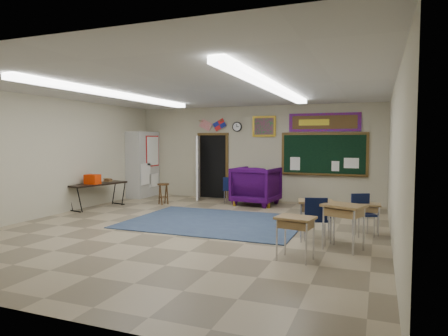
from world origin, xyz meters
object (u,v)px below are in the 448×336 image
at_px(wingback_armchair, 256,186).
at_px(folding_table, 98,194).
at_px(student_desk_front_left, 315,218).
at_px(student_desk_front_right, 367,217).
at_px(wooden_stool, 163,194).

xyz_separation_m(wingback_armchair, folding_table, (-4.01, -2.20, -0.18)).
distance_m(wingback_armchair, student_desk_front_left, 4.36).
bearing_deg(student_desk_front_right, wooden_stool, 159.31).
bearing_deg(wingback_armchair, student_desk_front_left, 128.17).
xyz_separation_m(student_desk_front_right, wooden_stool, (-5.79, 1.82, -0.03)).
xyz_separation_m(student_desk_front_left, folding_table, (-6.30, 1.51, -0.05)).
bearing_deg(wingback_armchair, wooden_stool, 26.63).
bearing_deg(wingback_armchair, student_desk_front_right, 145.43).
distance_m(student_desk_front_right, folding_table, 7.22).
height_order(student_desk_front_left, student_desk_front_right, student_desk_front_left).
distance_m(wingback_armchair, wooden_stool, 2.79).
relative_size(student_desk_front_right, folding_table, 0.35).
bearing_deg(folding_table, wooden_stool, 54.19).
distance_m(student_desk_front_left, student_desk_front_right, 1.30).
relative_size(wingback_armchair, folding_table, 0.70).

